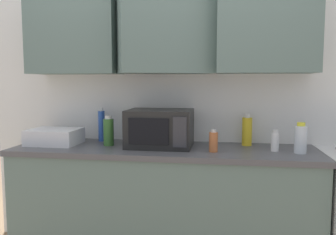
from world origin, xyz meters
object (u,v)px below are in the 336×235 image
object	(u,v)px
bottle_clear_tall	(301,139)
bottle_blue_cleaner	(102,125)
microwave	(160,128)
bottle_white_jar	(275,141)
bottle_yellow_mustard	(247,131)
dish_rack	(55,137)
bottle_spice_jar	(213,142)
bottle_green_oil	(109,131)

from	to	relation	value
bottle_clear_tall	bottle_blue_cleaner	xyz separation A→B (m)	(-1.51, 0.26, 0.03)
microwave	bottle_white_jar	xyz separation A→B (m)	(0.83, -0.04, -0.07)
bottle_clear_tall	bottle_yellow_mustard	bearing A→B (deg)	144.15
microwave	bottle_white_jar	size ratio (longest dim) A/B	3.16
dish_rack	bottle_clear_tall	bearing A→B (deg)	-1.83
dish_rack	bottle_clear_tall	xyz separation A→B (m)	(1.83, -0.06, 0.04)
bottle_spice_jar	dish_rack	bearing A→B (deg)	175.16
bottle_spice_jar	bottle_green_oil	xyz separation A→B (m)	(-0.80, 0.12, 0.04)
bottle_spice_jar	bottle_clear_tall	world-z (taller)	bottle_clear_tall
dish_rack	bottle_green_oil	distance (m)	0.44
microwave	dish_rack	size ratio (longest dim) A/B	1.26
bottle_green_oil	bottle_white_jar	bearing A→B (deg)	-1.27
bottle_clear_tall	bottle_green_oil	size ratio (longest dim) A/B	0.93
bottle_spice_jar	bottle_green_oil	bearing A→B (deg)	171.34
bottle_white_jar	bottle_spice_jar	world-z (taller)	bottle_spice_jar
microwave	bottle_blue_cleaner	distance (m)	0.55
bottle_clear_tall	bottle_blue_cleaner	distance (m)	1.53
bottle_clear_tall	bottle_blue_cleaner	size ratio (longest dim) A/B	0.76
bottle_clear_tall	bottle_green_oil	distance (m)	1.39
dish_rack	bottle_green_oil	world-z (taller)	bottle_green_oil
bottle_white_jar	bottle_clear_tall	xyz separation A→B (m)	(0.16, -0.05, 0.03)
microwave	bottle_yellow_mustard	size ratio (longest dim) A/B	1.96
dish_rack	bottle_yellow_mustard	bearing A→B (deg)	7.24
bottle_yellow_mustard	dish_rack	bearing A→B (deg)	-172.76
microwave	bottle_green_oil	world-z (taller)	microwave
bottle_green_oil	bottle_clear_tall	bearing A→B (deg)	-3.12
dish_rack	bottle_spice_jar	world-z (taller)	bottle_spice_jar
bottle_blue_cleaner	bottle_white_jar	bearing A→B (deg)	-8.74
bottle_white_jar	bottle_clear_tall	bearing A→B (deg)	-16.80
bottle_yellow_mustard	bottle_clear_tall	size ratio (longest dim) A/B	1.15
bottle_white_jar	bottle_green_oil	distance (m)	1.23
microwave	dish_rack	world-z (taller)	microwave
bottle_yellow_mustard	bottle_blue_cleaner	world-z (taller)	bottle_blue_cleaner
bottle_spice_jar	bottle_blue_cleaner	distance (m)	0.97
bottle_clear_tall	bottle_blue_cleaner	bearing A→B (deg)	170.38
bottle_green_oil	bottle_blue_cleaner	distance (m)	0.22
bottle_yellow_mustard	bottle_white_jar	size ratio (longest dim) A/B	1.61
microwave	bottle_clear_tall	xyz separation A→B (m)	(0.99, -0.09, -0.04)
bottle_white_jar	bottle_yellow_mustard	bearing A→B (deg)	132.33
bottle_green_oil	dish_rack	bearing A→B (deg)	-177.69
bottle_clear_tall	bottle_green_oil	xyz separation A→B (m)	(-1.39, 0.08, 0.01)
bottle_white_jar	bottle_green_oil	bearing A→B (deg)	178.73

